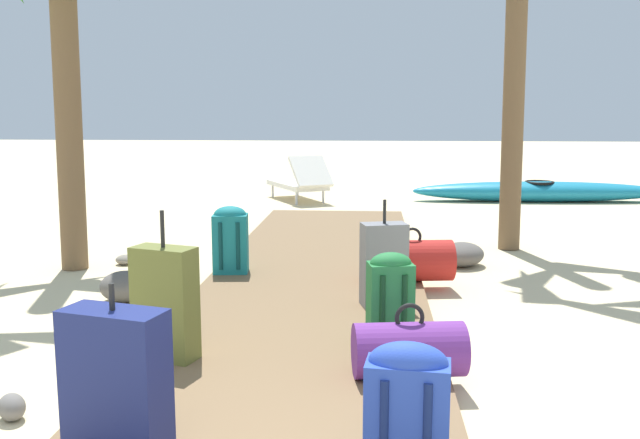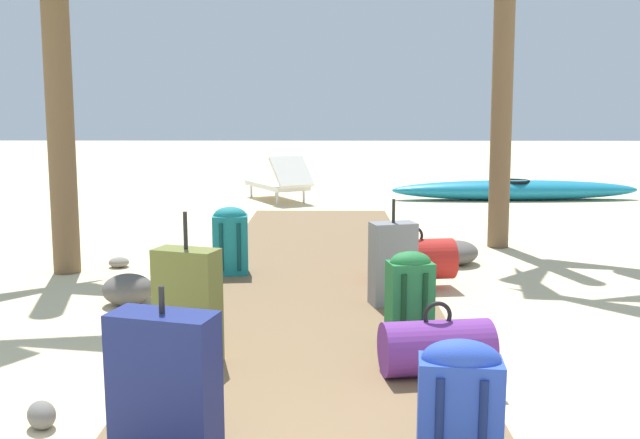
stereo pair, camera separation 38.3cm
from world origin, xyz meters
The scene contains 16 objects.
ground_plane centered at (0.00, 3.37, 0.00)m, with size 60.00×60.00×0.00m, color beige.
boardwalk centered at (0.00, 4.21, 0.04)m, with size 1.86×8.41×0.08m, color brown.
suitcase_grey centered at (0.59, 3.53, 0.39)m, with size 0.37×0.27×0.80m.
suitcase_olive centered at (-0.71, 2.31, 0.41)m, with size 0.40×0.28×0.88m.
backpack_blue centered at (0.64, 1.14, 0.36)m, with size 0.36×0.23×0.53m.
backpack_teal centered at (-0.76, 4.49, 0.40)m, with size 0.33×0.28×0.60m.
suitcase_navy centered at (-0.57, 1.15, 0.40)m, with size 0.47×0.30×0.75m.
backpack_green centered at (0.61, 2.64, 0.39)m, with size 0.30×0.25×0.59m.
duffel_bag_red centered at (0.84, 4.30, 0.26)m, with size 0.74×0.44×0.46m.
duffel_bag_purple centered at (0.70, 2.13, 0.23)m, with size 0.64×0.39×0.42m.
lounge_chair centered at (-0.70, 10.06, 0.33)m, with size 1.26×1.65×0.78m.
kayak centered at (3.32, 10.28, 0.17)m, with size 4.27×0.76×0.35m.
rock_left_mid centered at (-1.48, 3.76, 0.12)m, with size 0.37×0.40×0.25m, color #5B5651.
rock_right_far centered at (1.39, 5.25, 0.12)m, with size 0.42×0.49×0.24m, color #5B5651.
rock_left_far centered at (-1.95, 5.08, 0.05)m, with size 0.19×0.20×0.10m, color gray.
rock_left_near centered at (-1.29, 1.61, 0.07)m, with size 0.17×0.13×0.13m, color slate.
Camera 2 is at (0.10, -1.53, 1.53)m, focal length 38.74 mm.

